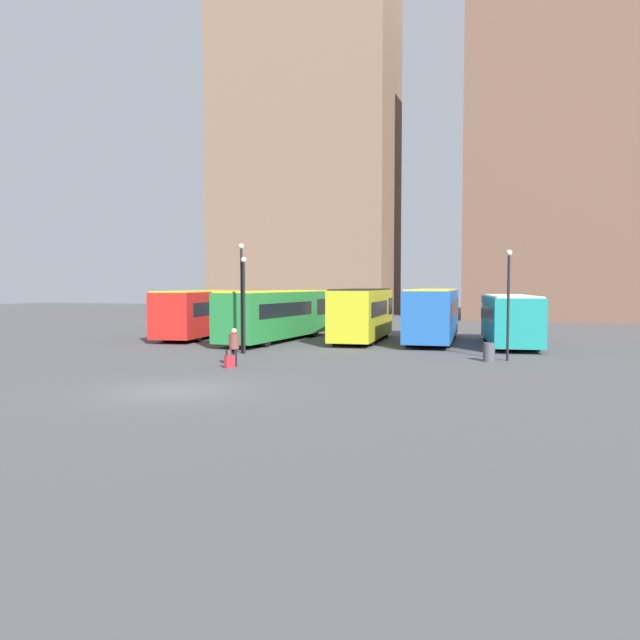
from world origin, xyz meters
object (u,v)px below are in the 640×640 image
(bus_2, at_px, (362,313))
(suitcase, at_px, (229,361))
(bus_3, at_px, (433,313))
(bus_4, at_px, (510,318))
(bus_0, at_px, (202,312))
(lamp_post_2, at_px, (508,295))
(bus_1, at_px, (277,313))
(trash_bin, at_px, (489,352))
(traveler, at_px, (234,344))
(lamp_post_1, at_px, (242,289))
(lamp_post_0, at_px, (244,296))

(bus_2, bearing_deg, suitcase, 167.03)
(bus_3, distance_m, bus_4, 4.54)
(bus_0, height_order, lamp_post_2, lamp_post_2)
(bus_0, height_order, bus_4, bus_0)
(bus_1, height_order, bus_2, bus_2)
(lamp_post_2, relative_size, trash_bin, 5.97)
(bus_1, relative_size, traveler, 7.24)
(lamp_post_1, relative_size, lamp_post_2, 1.10)
(suitcase, distance_m, lamp_post_2, 12.94)
(bus_4, bearing_deg, traveler, 132.88)
(lamp_post_0, bearing_deg, bus_0, 131.15)
(bus_0, relative_size, lamp_post_0, 2.20)
(traveler, bearing_deg, bus_0, 59.65)
(bus_1, relative_size, bus_3, 1.11)
(bus_2, relative_size, bus_3, 0.89)
(bus_4, bearing_deg, lamp_post_1, 115.54)
(lamp_post_1, bearing_deg, traveler, -67.38)
(trash_bin, bearing_deg, bus_1, 153.60)
(bus_1, distance_m, lamp_post_1, 7.27)
(bus_0, height_order, bus_2, bus_2)
(traveler, distance_m, trash_bin, 11.48)
(lamp_post_0, xyz_separation_m, trash_bin, (11.91, 0.74, -2.49))
(bus_1, distance_m, traveler, 12.25)
(bus_0, distance_m, lamp_post_1, 10.49)
(bus_0, height_order, traveler, bus_0)
(bus_3, relative_size, suitcase, 13.61)
(bus_1, bearing_deg, lamp_post_0, -167.80)
(lamp_post_2, bearing_deg, bus_4, 91.52)
(bus_2, height_order, lamp_post_1, lamp_post_1)
(trash_bin, bearing_deg, lamp_post_0, -176.43)
(bus_4, bearing_deg, suitcase, 134.02)
(lamp_post_0, height_order, trash_bin, lamp_post_0)
(trash_bin, bearing_deg, bus_3, 113.88)
(bus_3, relative_size, lamp_post_2, 2.10)
(bus_2, height_order, bus_3, bus_2)
(lamp_post_1, bearing_deg, bus_3, 48.32)
(bus_0, bearing_deg, lamp_post_1, -146.83)
(bus_0, bearing_deg, bus_2, -94.39)
(lamp_post_1, bearing_deg, suitcase, -69.02)
(bus_1, distance_m, suitcase, 12.82)
(lamp_post_1, bearing_deg, lamp_post_2, 4.59)
(bus_1, distance_m, bus_3, 9.56)
(bus_1, xyz_separation_m, trash_bin, (13.19, -6.55, -1.28))
(bus_1, bearing_deg, bus_2, -71.76)
(bus_2, height_order, traveler, bus_2)
(bus_0, height_order, trash_bin, bus_0)
(bus_1, height_order, bus_4, bus_1)
(lamp_post_0, xyz_separation_m, lamp_post_2, (12.69, 1.31, 0.11))
(trash_bin, bearing_deg, bus_2, 135.38)
(suitcase, xyz_separation_m, lamp_post_0, (-1.78, 5.07, 2.64))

